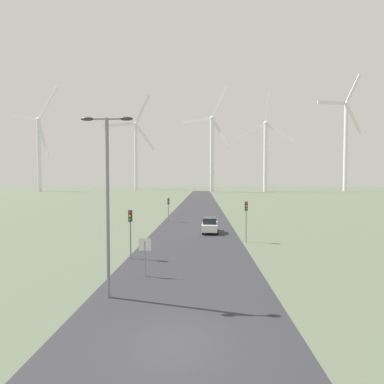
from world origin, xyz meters
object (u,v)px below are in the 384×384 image
at_px(car_approaching, 210,225).
at_px(wind_turbine_right, 266,149).
at_px(wind_turbine_center, 212,146).
at_px(traffic_light_post_mid_left, 168,205).
at_px(wind_turbine_far_right, 346,138).
at_px(traffic_light_post_near_right, 246,212).
at_px(wind_turbine_left, 136,148).
at_px(wind_turbine_far_left, 39,146).
at_px(traffic_light_post_near_left, 130,223).
at_px(stop_sign_near, 145,250).
at_px(streetlamp, 107,185).

bearing_deg(car_approaching, wind_turbine_right, 75.75).
bearing_deg(wind_turbine_center, wind_turbine_right, 16.12).
distance_m(traffic_light_post_mid_left, wind_turbine_far_right, 163.91).
bearing_deg(wind_turbine_right, traffic_light_post_near_right, -102.38).
relative_size(wind_turbine_left, wind_turbine_center, 1.16).
relative_size(wind_turbine_far_left, wind_turbine_left, 0.91).
height_order(traffic_light_post_near_left, wind_turbine_far_right, wind_turbine_far_right).
xyz_separation_m(traffic_light_post_near_right, wind_turbine_far_left, (-99.29, 140.23, 23.51)).
bearing_deg(traffic_light_post_near_right, stop_sign_near, -125.92).
xyz_separation_m(stop_sign_near, wind_turbine_right, (39.24, 153.01, 22.67)).
distance_m(stop_sign_near, wind_turbine_left, 191.81).
bearing_deg(traffic_light_post_near_right, traffic_light_post_near_left, -145.85).
relative_size(streetlamp, stop_sign_near, 3.83).
relative_size(stop_sign_near, wind_turbine_far_left, 0.04).
height_order(streetlamp, wind_turbine_right, wind_turbine_right).
distance_m(car_approaching, wind_turbine_far_left, 167.44).
distance_m(streetlamp, traffic_light_post_near_right, 17.69).
height_order(car_approaching, wind_turbine_center, wind_turbine_center).
relative_size(wind_turbine_left, wind_turbine_right, 1.13).
xyz_separation_m(traffic_light_post_near_right, wind_turbine_center, (0.46, 132.95, 21.93)).
distance_m(traffic_light_post_near_left, wind_turbine_far_left, 173.63).
bearing_deg(wind_turbine_center, stop_sign_near, -93.40).
bearing_deg(wind_turbine_far_right, traffic_light_post_near_left, -119.80).
xyz_separation_m(stop_sign_near, car_approaching, (4.58, 16.47, -0.83)).
xyz_separation_m(streetlamp, wind_turbine_center, (9.83, 147.67, 18.95)).
bearing_deg(wind_turbine_far_left, wind_turbine_far_right, 2.88).
relative_size(car_approaching, wind_turbine_right, 0.07).
height_order(traffic_light_post_near_right, wind_turbine_left, wind_turbine_left).
bearing_deg(traffic_light_post_near_left, car_approaching, 61.54).
xyz_separation_m(stop_sign_near, traffic_light_post_near_left, (-2.00, 4.33, 1.10)).
xyz_separation_m(car_approaching, wind_turbine_center, (3.99, 127.68, 24.01)).
distance_m(traffic_light_post_near_left, wind_turbine_center, 141.94).
xyz_separation_m(wind_turbine_far_left, wind_turbine_far_right, (178.58, 8.99, 4.71)).
height_order(stop_sign_near, wind_turbine_far_right, wind_turbine_far_right).
bearing_deg(streetlamp, wind_turbine_right, 75.49).
distance_m(traffic_light_post_near_right, wind_turbine_right, 146.76).
height_order(traffic_light_post_near_right, wind_turbine_right, wind_turbine_right).
bearing_deg(car_approaching, wind_turbine_far_right, 60.08).
xyz_separation_m(traffic_light_post_near_right, car_approaching, (-3.53, 5.28, -2.09)).
bearing_deg(traffic_light_post_near_left, wind_turbine_far_left, 121.23).
bearing_deg(wind_turbine_center, wind_turbine_far_right, 11.66).
height_order(stop_sign_near, wind_turbine_left, wind_turbine_left).
bearing_deg(streetlamp, wind_turbine_far_left, 120.13).
xyz_separation_m(traffic_light_post_near_left, traffic_light_post_near_right, (10.11, 6.86, 0.16)).
bearing_deg(stop_sign_near, wind_turbine_center, 86.60).
bearing_deg(traffic_light_post_near_right, wind_turbine_center, 89.80).
bearing_deg(streetlamp, stop_sign_near, 70.28).
bearing_deg(streetlamp, traffic_light_post_near_right, 57.51).
relative_size(traffic_light_post_mid_left, wind_turbine_center, 0.06).
bearing_deg(wind_turbine_center, car_approaching, -91.79).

